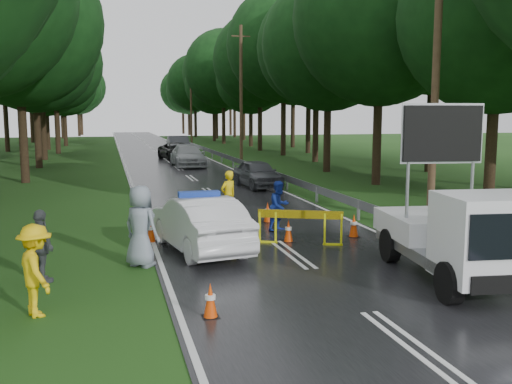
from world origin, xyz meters
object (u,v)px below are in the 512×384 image
object	(u,v)px
work_truck	(463,235)
barrier	(300,219)
officer	(228,196)
queue_car_fourth	(178,145)
queue_car_second	(188,156)
civilian	(279,206)
queue_car_first	(258,174)
police_sedan	(199,224)
queue_car_third	(177,151)

from	to	relation	value
work_truck	barrier	distance (m)	4.76
officer	queue_car_fourth	xyz separation A→B (m)	(2.23, 32.29, -0.04)
queue_car_second	queue_car_fourth	xyz separation A→B (m)	(0.82, 12.00, 0.08)
civilian	queue_car_first	bearing A→B (deg)	49.39
queue_car_first	queue_car_second	distance (m)	12.11
work_truck	barrier	bearing A→B (deg)	125.16
police_sedan	work_truck	size ratio (longest dim) A/B	0.92
officer	civilian	bearing A→B (deg)	91.98
work_truck	queue_car_first	size ratio (longest dim) A/B	1.25
civilian	queue_car_first	xyz separation A→B (m)	(2.02, 10.32, -0.10)
police_sedan	queue_car_second	xyz separation A→B (m)	(3.02, 24.29, 0.02)
barrier	queue_car_second	distance (m)	24.29
police_sedan	civilian	world-z (taller)	police_sedan
barrier	civilian	xyz separation A→B (m)	(0.01, 2.00, 0.04)
queue_car_first	queue_car_third	size ratio (longest dim) A/B	0.82
queue_car_first	queue_car_second	world-z (taller)	queue_car_second
officer	queue_car_first	size ratio (longest dim) A/B	0.43
work_truck	officer	xyz separation A→B (m)	(-3.41, 8.20, -0.17)
queue_car_third	police_sedan	bearing A→B (deg)	-103.45
barrier	queue_car_first	size ratio (longest dim) A/B	0.55
officer	queue_car_first	xyz separation A→B (m)	(3.21, 8.32, -0.18)
officer	queue_car_third	distance (m)	26.33
officer	queue_car_first	world-z (taller)	officer
queue_car_third	queue_car_fourth	bearing A→B (deg)	74.49
work_truck	queue_car_third	world-z (taller)	work_truck
barrier	queue_car_second	world-z (taller)	queue_car_second
queue_car_first	queue_car_third	xyz separation A→B (m)	(-1.80, 17.97, -0.00)
work_truck	queue_car_third	bearing A→B (deg)	100.56
barrier	queue_car_fourth	distance (m)	36.31
officer	queue_car_fourth	distance (m)	32.37
civilian	queue_car_second	world-z (taller)	civilian
queue_car_first	queue_car_third	world-z (taller)	queue_car_first
barrier	police_sedan	bearing A→B (deg)	-156.24
officer	queue_car_third	size ratio (longest dim) A/B	0.35
queue_car_first	queue_car_fourth	distance (m)	23.99
barrier	queue_car_first	xyz separation A→B (m)	(2.03, 12.32, -0.06)
barrier	queue_car_third	size ratio (longest dim) A/B	0.45
barrier	queue_car_first	world-z (taller)	queue_car_first
work_truck	queue_car_fourth	size ratio (longest dim) A/B	1.00
police_sedan	officer	size ratio (longest dim) A/B	2.67
police_sedan	queue_car_fourth	world-z (taller)	queue_car_fourth
queue_car_third	queue_car_fourth	size ratio (longest dim) A/B	0.98
officer	civilian	xyz separation A→B (m)	(1.19, -2.00, -0.08)
civilian	queue_car_second	bearing A→B (deg)	59.89
officer	work_truck	bearing A→B (deg)	83.77
civilian	queue_car_second	size ratio (longest dim) A/B	0.31
officer	queue_car_third	xyz separation A→B (m)	(1.41, 26.29, -0.18)
police_sedan	queue_car_second	world-z (taller)	police_sedan
work_truck	officer	world-z (taller)	work_truck
work_truck	barrier	xyz separation A→B (m)	(-2.23, 4.20, -0.29)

